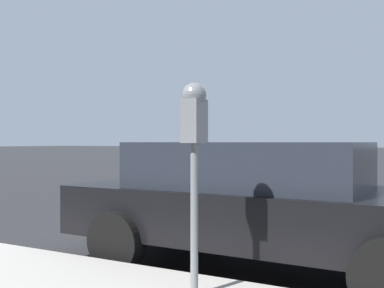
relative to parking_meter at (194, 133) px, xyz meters
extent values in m
plane|color=#2B2B2D|center=(2.72, 0.64, -1.44)|extent=(220.00, 220.00, 0.00)
cylinder|color=gray|center=(0.00, 0.00, -0.67)|extent=(0.06, 0.06, 1.19)
cube|color=gray|center=(0.00, 0.00, 0.09)|extent=(0.20, 0.14, 0.34)
sphere|color=gray|center=(0.00, 0.00, 0.29)|extent=(0.19, 0.19, 0.19)
cube|color=#19389E|center=(0.11, 0.00, 0.05)|extent=(0.01, 0.11, 0.12)
cube|color=black|center=(0.11, 0.00, 0.17)|extent=(0.01, 0.10, 0.08)
cube|color=black|center=(1.60, -0.03, -0.85)|extent=(1.86, 4.36, 0.55)
cube|color=#232833|center=(1.60, 0.14, -0.32)|extent=(1.61, 2.45, 0.50)
cylinder|color=black|center=(2.51, 1.29, -1.12)|extent=(0.23, 0.64, 0.64)
cylinder|color=black|center=(0.74, 1.33, -1.12)|extent=(0.23, 0.64, 0.64)
camera|label=1|loc=(-3.08, -1.63, -0.07)|focal=42.00mm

